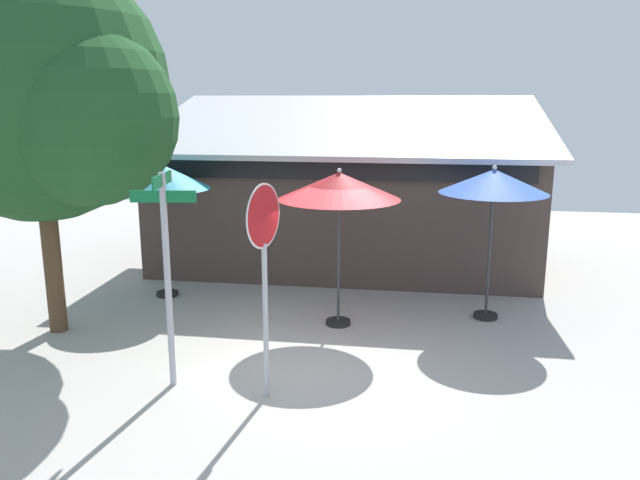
{
  "coord_description": "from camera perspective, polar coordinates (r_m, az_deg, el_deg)",
  "views": [
    {
      "loc": [
        1.57,
        -8.99,
        3.96
      ],
      "look_at": [
        -0.04,
        1.2,
        1.6
      ],
      "focal_mm": 34.98,
      "sensor_mm": 36.0,
      "label": 1
    }
  ],
  "objects": [
    {
      "name": "cafe_building",
      "position": [
        15.03,
        2.37,
        3.64
      ],
      "size": [
        9.1,
        4.92,
        4.02
      ],
      "color": "#473833",
      "rests_on": "ground"
    },
    {
      "name": "street_sign_post",
      "position": [
        8.67,
        -13.86,
        -1.61
      ],
      "size": [
        0.87,
        0.93,
        3.01
      ],
      "color": "#A8AAB2",
      "rests_on": "ground"
    },
    {
      "name": "patio_umbrella_crimson_center",
      "position": [
        10.64,
        1.76,
        4.86
      ],
      "size": [
        2.12,
        2.12,
        2.8
      ],
      "color": "black",
      "rests_on": "ground"
    },
    {
      "name": "ground_plane",
      "position": [
        9.97,
        -0.87,
        -10.84
      ],
      "size": [
        28.0,
        28.0,
        0.1
      ],
      "primitive_type": "cube",
      "color": "#ADA8A0"
    },
    {
      "name": "stop_sign",
      "position": [
        8.05,
        -5.14,
        -0.8
      ],
      "size": [
        0.24,
        0.82,
        2.91
      ],
      "color": "#A8AAB2",
      "rests_on": "ground"
    },
    {
      "name": "patio_umbrella_royal_blue_right",
      "position": [
        11.39,
        15.6,
        5.05
      ],
      "size": [
        1.91,
        1.91,
        2.81
      ],
      "color": "black",
      "rests_on": "ground"
    },
    {
      "name": "shade_tree",
      "position": [
        11.0,
        -23.81,
        12.08
      ],
      "size": [
        4.65,
        4.27,
        6.24
      ],
      "color": "brown",
      "rests_on": "ground"
    },
    {
      "name": "patio_umbrella_teal_left",
      "position": [
        12.69,
        -14.36,
        5.55
      ],
      "size": [
        1.94,
        1.94,
        2.77
      ],
      "color": "black",
      "rests_on": "ground"
    }
  ]
}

